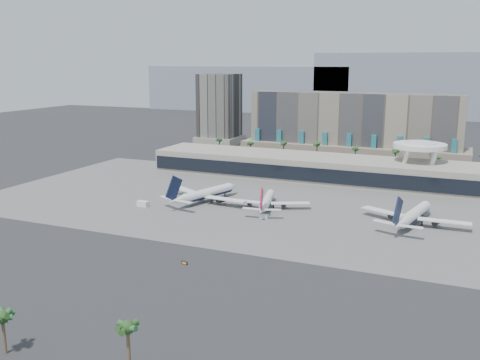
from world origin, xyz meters
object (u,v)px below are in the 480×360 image
at_px(airliner_right, 413,215).
at_px(service_vehicle_b, 264,216).
at_px(taxiway_sign, 184,263).
at_px(airliner_left, 205,194).
at_px(airliner_centre, 267,201).
at_px(service_vehicle_a, 143,204).

relative_size(airliner_right, service_vehicle_b, 13.26).
bearing_deg(taxiway_sign, airliner_left, 122.70).
bearing_deg(airliner_centre, service_vehicle_a, -173.28).
xyz_separation_m(airliner_centre, taxiway_sign, (-1.00, -69.70, -2.79)).
bearing_deg(airliner_left, airliner_centre, 18.70).
bearing_deg(service_vehicle_b, service_vehicle_a, -175.47).
bearing_deg(service_vehicle_a, taxiway_sign, -42.06).
bearing_deg(airliner_right, service_vehicle_b, -153.37).
height_order(airliner_right, taxiway_sign, airliner_right).
height_order(airliner_centre, airliner_right, airliner_right).
distance_m(airliner_centre, taxiway_sign, 69.76).
relative_size(airliner_centre, airliner_right, 0.86).
distance_m(service_vehicle_a, taxiway_sign, 71.35).
relative_size(airliner_left, service_vehicle_b, 13.06).
xyz_separation_m(airliner_centre, service_vehicle_b, (4.09, -13.91, -2.45)).
distance_m(airliner_left, airliner_right, 88.11).
bearing_deg(taxiway_sign, airliner_centre, 99.90).
distance_m(airliner_left, service_vehicle_b, 35.67).
xyz_separation_m(airliner_left, airliner_right, (88.10, 1.29, -0.02)).
xyz_separation_m(airliner_left, airliner_centre, (28.87, 0.63, -0.53)).
bearing_deg(taxiway_sign, service_vehicle_a, 144.10).
relative_size(airliner_centre, service_vehicle_a, 7.45).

